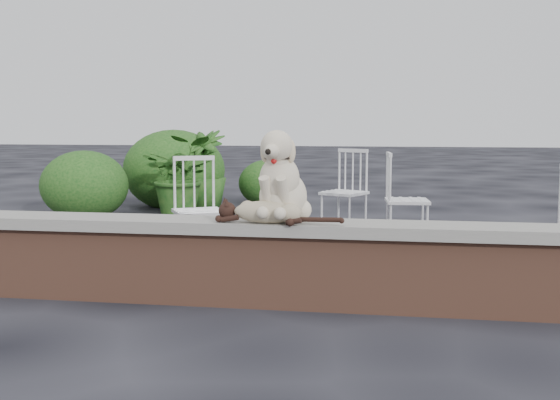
% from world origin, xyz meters
% --- Properties ---
extents(ground, '(60.00, 60.00, 0.00)m').
position_xyz_m(ground, '(0.00, 0.00, 0.00)').
color(ground, black).
rests_on(ground, ground).
extents(brick_wall, '(6.00, 0.30, 0.50)m').
position_xyz_m(brick_wall, '(0.00, 0.00, 0.25)').
color(brick_wall, brown).
rests_on(brick_wall, ground).
extents(capstone, '(6.20, 0.40, 0.08)m').
position_xyz_m(capstone, '(0.00, 0.00, 0.54)').
color(capstone, slate).
rests_on(capstone, brick_wall).
extents(dog, '(0.50, 0.60, 0.63)m').
position_xyz_m(dog, '(-0.58, 0.03, 0.89)').
color(dog, beige).
rests_on(dog, capstone).
extents(cat, '(1.03, 0.41, 0.17)m').
position_xyz_m(cat, '(-0.66, -0.12, 0.67)').
color(cat, tan).
rests_on(cat, capstone).
extents(chair_b, '(0.75, 0.75, 0.94)m').
position_xyz_m(chair_b, '(-0.40, 3.12, 0.47)').
color(chair_b, white).
rests_on(chair_b, ground).
extents(chair_a, '(0.76, 0.76, 0.94)m').
position_xyz_m(chair_a, '(-1.55, 1.30, 0.47)').
color(chair_a, white).
rests_on(chair_a, ground).
extents(chair_e, '(0.61, 0.61, 0.94)m').
position_xyz_m(chair_e, '(0.29, 2.45, 0.47)').
color(chair_e, white).
rests_on(chair_e, ground).
extents(potted_plant_a, '(1.13, 1.04, 1.07)m').
position_xyz_m(potted_plant_a, '(-2.65, 4.22, 0.54)').
color(potted_plant_a, '#134314').
rests_on(potted_plant_a, ground).
extents(potted_plant_b, '(0.82, 0.82, 1.13)m').
position_xyz_m(potted_plant_b, '(-2.51, 4.82, 0.56)').
color(potted_plant_b, '#134314').
rests_on(potted_plant_b, ground).
extents(shrubbery, '(3.17, 2.69, 1.19)m').
position_xyz_m(shrubbery, '(-3.11, 4.86, 0.47)').
color(shrubbery, '#134314').
rests_on(shrubbery, ground).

